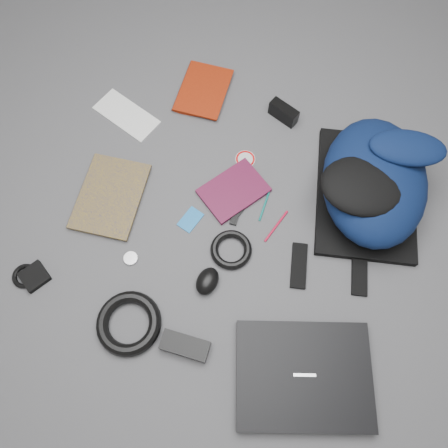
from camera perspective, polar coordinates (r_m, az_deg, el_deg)
The scene contains 22 objects.
ground at distance 1.48m, azimuth 0.00°, elevation -0.28°, with size 4.00×4.00×0.00m, color #4F4F51.
backpack at distance 1.51m, azimuth 19.04°, elevation 5.33°, with size 0.36×0.52×0.22m, color black, non-canonical shape.
laptop at distance 1.38m, azimuth 10.34°, elevation -18.87°, with size 0.40×0.31×0.04m, color black.
textbook_red at distance 1.77m, azimuth -5.62°, elevation 17.57°, with size 0.18×0.24×0.03m, color maroon.
comic_book at distance 1.60m, azimuth -18.13°, elevation 4.21°, with size 0.21×0.29×0.02m, color #B0910C.
envelope at distance 1.73m, azimuth -12.63°, elevation 13.74°, with size 0.25×0.11×0.00m, color silver.
dvd_case at distance 1.52m, azimuth 1.26°, elevation 4.37°, with size 0.15×0.22×0.02m, color #410C23.
compact_camera at distance 1.68m, azimuth 7.79°, elevation 14.23°, with size 0.11×0.04×0.06m, color black.
sticker_disc at distance 1.59m, azimuth 2.80°, elevation 8.46°, with size 0.07×0.07×0.00m, color silver.
pen_teal at distance 1.51m, azimuth 5.33°, elevation 2.47°, with size 0.01×0.01×0.12m, color #0B6961.
pen_red at distance 1.48m, azimuth 6.83°, elevation -0.27°, with size 0.01×0.01×0.14m, color #B50D2E.
id_badge at distance 1.49m, azimuth -4.40°, elevation 0.58°, with size 0.05×0.08×0.00m, color #1768AF.
usb_black at distance 1.49m, azimuth 1.92°, elevation 1.57°, with size 0.02×0.06×0.01m, color black.
key_fob at distance 1.48m, azimuth 1.33°, elevation 0.56°, with size 0.02×0.04×0.01m, color black.
mouse at distance 1.40m, azimuth -2.19°, elevation -7.46°, with size 0.07×0.09×0.05m, color black.
headphone_left at distance 1.54m, azimuth -12.76°, elevation 2.40°, with size 0.05×0.05×0.01m, color #B5B5B7.
headphone_right at distance 1.47m, azimuth -12.07°, elevation -4.42°, with size 0.05×0.05×0.01m, color silver.
cable_coil at distance 1.44m, azimuth 0.93°, elevation -3.37°, with size 0.14×0.14×0.03m, color black.
power_brick at distance 1.37m, azimuth -5.12°, elevation -15.55°, with size 0.15×0.06×0.04m, color black.
power_cord_coil at distance 1.40m, azimuth -12.32°, elevation -12.54°, with size 0.20×0.20×0.04m, color black.
pouch at distance 1.54m, azimuth -23.51°, elevation -6.31°, with size 0.08×0.08×0.02m, color black.
earbud_coil at distance 1.56m, azimuth -24.57°, elevation -6.19°, with size 0.08×0.08×0.02m, color black.
Camera 1 is at (0.26, -0.47, 1.38)m, focal length 35.00 mm.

